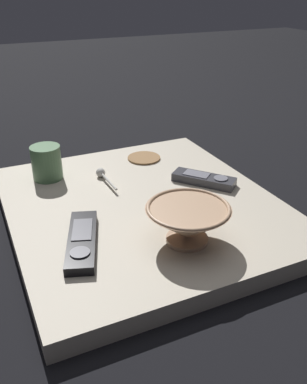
{
  "coord_description": "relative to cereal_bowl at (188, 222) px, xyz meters",
  "views": [
    {
      "loc": [
        0.33,
        0.78,
        0.5
      ],
      "look_at": [
        -0.03,
        0.0,
        0.06
      ],
      "focal_mm": 39.04,
      "sensor_mm": 36.0,
      "label": 1
    }
  ],
  "objects": [
    {
      "name": "table",
      "position": [
        0.02,
        -0.18,
        -0.06
      ],
      "size": [
        0.59,
        0.66,
        0.04
      ],
      "color": "#B7AD99",
      "rests_on": "ground"
    },
    {
      "name": "drink_coaster",
      "position": [
        -0.09,
        -0.41,
        -0.04
      ],
      "size": [
        0.09,
        0.09,
        0.01
      ],
      "color": "olive",
      "rests_on": "table"
    },
    {
      "name": "cereal_bowl",
      "position": [
        0.0,
        0.0,
        0.0
      ],
      "size": [
        0.17,
        0.17,
        0.08
      ],
      "color": "tan",
      "rests_on": "table"
    },
    {
      "name": "tv_remote_near",
      "position": [
        0.19,
        -0.07,
        -0.03
      ],
      "size": [
        0.11,
        0.2,
        0.02
      ],
      "color": "black",
      "rests_on": "table"
    },
    {
      "name": "teaspoon",
      "position": [
        0.06,
        -0.34,
        -0.03
      ],
      "size": [
        0.02,
        0.12,
        0.02
      ],
      "color": "silver",
      "rests_on": "table"
    },
    {
      "name": "tv_remote_far",
      "position": [
        -0.16,
        -0.21,
        -0.03
      ],
      "size": [
        0.14,
        0.15,
        0.02
      ],
      "color": "#38383D",
      "rests_on": "table"
    },
    {
      "name": "ground_plane",
      "position": [
        0.02,
        -0.18,
        -0.08
      ],
      "size": [
        6.0,
        6.0,
        0.0
      ],
      "primitive_type": "plane",
      "color": "black"
    },
    {
      "name": "coffee_mug",
      "position": [
        0.19,
        -0.4,
        0.0
      ],
      "size": [
        0.08,
        0.08,
        0.09
      ],
      "color": "#4C724C",
      "rests_on": "table"
    }
  ]
}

